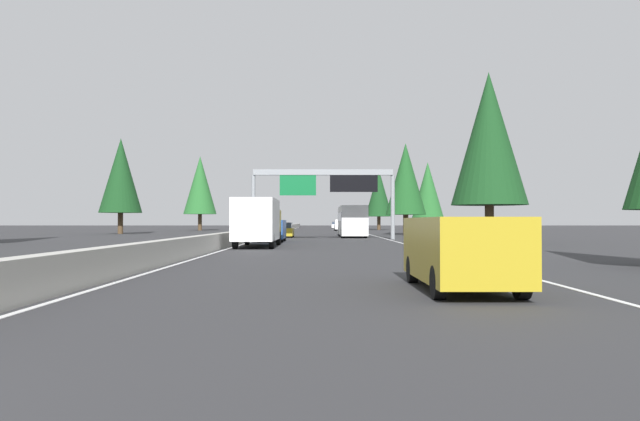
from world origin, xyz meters
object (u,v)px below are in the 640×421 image
conifer_right_mid (406,179)px  conifer_right_far (428,190)px  conifer_left_far (200,185)px  pickup_far_right (340,225)px  box_truck_far_left (258,221)px  minivan_near_center (272,229)px  sedan_distant_a (335,225)px  sedan_mid_right (348,229)px  sedan_distant_b (284,230)px  minivan_mid_left (461,249)px  conifer_right_near (489,139)px  bus_near_right (352,220)px  conifer_left_mid (121,176)px  conifer_right_distant (379,193)px  sign_gantry_overhead (325,184)px

conifer_right_mid → conifer_right_far: conifer_right_mid is taller
conifer_right_far → conifer_left_far: bearing=52.2°
pickup_far_right → conifer_left_far: size_ratio=0.44×
box_truck_far_left → minivan_near_center: 9.52m
box_truck_far_left → sedan_distant_a: (93.96, -7.33, -0.93)m
sedan_mid_right → sedan_distant_b: bearing=153.6°
sedan_mid_right → conifer_left_far: conifer_left_far is taller
minivan_mid_left → conifer_right_near: size_ratio=0.39×
sedan_distant_a → bus_near_right: bearing=179.9°
conifer_right_mid → conifer_left_far: size_ratio=0.84×
minivan_mid_left → sedan_distant_b: size_ratio=1.14×
conifer_left_far → conifer_right_far: bearing=-127.8°
bus_near_right → conifer_right_mid: (8.86, -6.81, 4.83)m
sedan_mid_right → conifer_right_far: (3.12, -10.39, 4.88)m
conifer_left_mid → conifer_right_mid: bearing=-98.8°
sedan_mid_right → conifer_left_mid: conifer_left_mid is taller
sedan_mid_right → conifer_right_far: conifer_right_far is taller
minivan_mid_left → conifer_right_distant: bearing=-4.5°
sign_gantry_overhead → conifer_right_distant: (57.77, -10.44, 1.90)m
conifer_right_far → conifer_right_distant: 33.90m
minivan_mid_left → minivan_near_center: same height
sign_gantry_overhead → conifer_left_mid: bearing=48.1°
conifer_left_mid → sedan_distant_b: bearing=-126.8°
sedan_mid_right → bus_near_right: size_ratio=0.38×
sign_gantry_overhead → conifer_right_near: (-8.34, -12.15, 2.84)m
sedan_distant_b → conifer_right_near: (-15.19, -16.14, 7.07)m
minivan_mid_left → sedan_distant_b: bearing=8.4°
bus_near_right → conifer_left_mid: (14.30, 28.47, 5.65)m
minivan_near_center → sedan_mid_right: bearing=-15.0°
conifer_right_mid → conifer_left_mid: bearing=81.2°
box_truck_far_left → minivan_near_center: size_ratio=1.70×
minivan_near_center → conifer_left_mid: (29.08, 21.44, 6.41)m
bus_near_right → conifer_right_mid: bearing=-37.5°
sign_gantry_overhead → conifer_right_near: 15.01m
minivan_mid_left → conifer_right_mid: size_ratio=0.46×
box_truck_far_left → conifer_right_far: conifer_right_far is taller
sedan_distant_a → sign_gantry_overhead: bearing=177.8°
box_truck_far_left → conifer_right_distant: bearing=-11.4°
minivan_near_center → sedan_distant_a: bearing=-4.9°
pickup_far_right → conifer_right_distant: size_ratio=0.50×
sedan_mid_right → conifer_right_far: 11.90m
conifer_right_distant → sedan_distant_a: bearing=19.8°
sign_gantry_overhead → sedan_distant_a: (78.42, -3.01, -4.23)m
conifer_left_far → minivan_near_center: bearing=-163.4°
conifer_left_mid → conifer_left_far: (27.72, -4.56, 0.43)m
box_truck_far_left → conifer_left_mid: conifer_left_mid is taller
sedan_distant_a → conifer_right_far: (-54.40, -10.38, 4.88)m
sedan_distant_b → pickup_far_right: bearing=-9.6°
sign_gantry_overhead → minivan_near_center: 8.35m
minivan_near_center → minivan_mid_left: bearing=-168.1°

